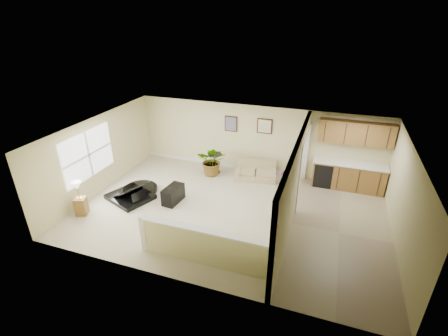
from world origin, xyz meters
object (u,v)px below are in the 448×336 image
(loveseat, at_px, (256,170))
(small_plant, at_px, (285,180))
(piano, at_px, (130,182))
(palm_plant, at_px, (213,161))
(piano_bench, at_px, (173,194))
(accent_table, at_px, (215,161))
(lamp_stand, at_px, (80,201))

(loveseat, relative_size, small_plant, 2.80)
(piano, height_order, small_plant, piano)
(piano, relative_size, palm_plant, 1.62)
(piano_bench, relative_size, small_plant, 1.41)
(accent_table, xyz_separation_m, small_plant, (2.64, -0.21, -0.24))
(piano, height_order, palm_plant, piano)
(piano_bench, height_order, small_plant, small_plant)
(accent_table, relative_size, lamp_stand, 0.70)
(loveseat, relative_size, lamp_stand, 1.47)
(small_plant, bearing_deg, palm_plant, 179.89)
(loveseat, height_order, lamp_stand, lamp_stand)
(piano, xyz_separation_m, lamp_stand, (-0.81, -1.34, -0.07))
(piano, bearing_deg, small_plant, 48.14)
(accent_table, bearing_deg, lamp_stand, -125.49)
(small_plant, height_order, lamp_stand, lamp_stand)
(loveseat, bearing_deg, piano, -153.73)
(piano, bearing_deg, loveseat, 58.00)
(small_plant, bearing_deg, piano_bench, -145.44)
(small_plant, bearing_deg, loveseat, 165.08)
(palm_plant, relative_size, lamp_stand, 1.06)
(palm_plant, relative_size, small_plant, 2.03)
(loveseat, bearing_deg, piano_bench, -140.46)
(piano, xyz_separation_m, accent_table, (1.95, 2.54, -0.04))
(piano, xyz_separation_m, piano_bench, (1.44, 0.16, -0.26))
(accent_table, bearing_deg, piano_bench, -102.10)
(piano, height_order, lamp_stand, piano)
(palm_plant, height_order, lamp_stand, palm_plant)
(loveseat, height_order, accent_table, loveseat)
(piano_bench, relative_size, palm_plant, 0.69)
(piano, relative_size, loveseat, 1.18)
(piano, bearing_deg, accent_table, 73.71)
(piano_bench, distance_m, loveseat, 3.21)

